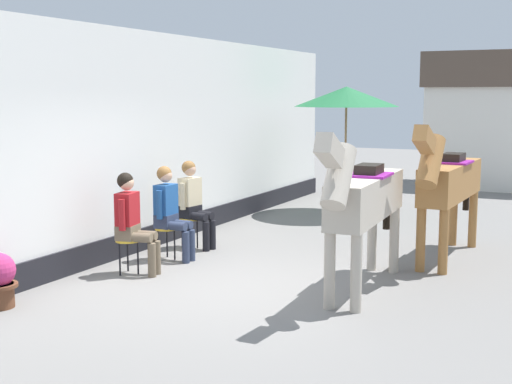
{
  "coord_description": "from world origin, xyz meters",
  "views": [
    {
      "loc": [
        3.98,
        -7.63,
        2.44
      ],
      "look_at": [
        -0.4,
        1.2,
        1.05
      ],
      "focal_mm": 49.16,
      "sensor_mm": 36.0,
      "label": 1
    }
  ],
  "objects_px": {
    "seated_visitor_near": "(132,218)",
    "cafe_parasol": "(346,97)",
    "saddled_horse_near": "(364,199)",
    "seated_visitor_middle": "(170,208)",
    "saddled_horse_far": "(449,182)",
    "seated_visitor_far": "(193,200)"
  },
  "relations": [
    {
      "from": "seated_visitor_far",
      "to": "saddled_horse_far",
      "type": "distance_m",
      "value": 3.91
    },
    {
      "from": "seated_visitor_near",
      "to": "seated_visitor_middle",
      "type": "bearing_deg",
      "value": 90.3
    },
    {
      "from": "seated_visitor_near",
      "to": "seated_visitor_far",
      "type": "bearing_deg",
      "value": 93.93
    },
    {
      "from": "seated_visitor_middle",
      "to": "saddled_horse_far",
      "type": "bearing_deg",
      "value": 26.07
    },
    {
      "from": "seated_visitor_near",
      "to": "cafe_parasol",
      "type": "bearing_deg",
      "value": 80.7
    },
    {
      "from": "saddled_horse_near",
      "to": "seated_visitor_far",
      "type": "bearing_deg",
      "value": 159.23
    },
    {
      "from": "saddled_horse_near",
      "to": "cafe_parasol",
      "type": "relative_size",
      "value": 1.16
    },
    {
      "from": "seated_visitor_near",
      "to": "seated_visitor_middle",
      "type": "distance_m",
      "value": 0.93
    },
    {
      "from": "saddled_horse_far",
      "to": "cafe_parasol",
      "type": "xyz_separation_m",
      "value": [
        -2.69,
        3.19,
        1.2
      ]
    },
    {
      "from": "seated_visitor_far",
      "to": "saddled_horse_far",
      "type": "relative_size",
      "value": 0.46
    },
    {
      "from": "saddled_horse_near",
      "to": "saddled_horse_far",
      "type": "relative_size",
      "value": 1.0
    },
    {
      "from": "seated_visitor_middle",
      "to": "saddled_horse_far",
      "type": "relative_size",
      "value": 0.46
    },
    {
      "from": "seated_visitor_near",
      "to": "cafe_parasol",
      "type": "xyz_separation_m",
      "value": [
        0.97,
        5.91,
        1.59
      ]
    },
    {
      "from": "seated_visitor_middle",
      "to": "seated_visitor_far",
      "type": "xyz_separation_m",
      "value": [
        -0.12,
        0.85,
        0.0
      ]
    },
    {
      "from": "seated_visitor_middle",
      "to": "saddled_horse_near",
      "type": "bearing_deg",
      "value": -6.61
    },
    {
      "from": "seated_visitor_middle",
      "to": "seated_visitor_far",
      "type": "relative_size",
      "value": 1.0
    },
    {
      "from": "seated_visitor_far",
      "to": "saddled_horse_near",
      "type": "bearing_deg",
      "value": -20.77
    },
    {
      "from": "saddled_horse_far",
      "to": "seated_visitor_far",
      "type": "bearing_deg",
      "value": -166.02
    },
    {
      "from": "seated_visitor_far",
      "to": "saddled_horse_near",
      "type": "xyz_separation_m",
      "value": [
        3.18,
        -1.2,
        0.38
      ]
    },
    {
      "from": "seated_visitor_near",
      "to": "saddled_horse_near",
      "type": "height_order",
      "value": "saddled_horse_near"
    },
    {
      "from": "seated_visitor_near",
      "to": "cafe_parasol",
      "type": "relative_size",
      "value": 0.54
    },
    {
      "from": "seated_visitor_near",
      "to": "cafe_parasol",
      "type": "height_order",
      "value": "cafe_parasol"
    }
  ]
}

